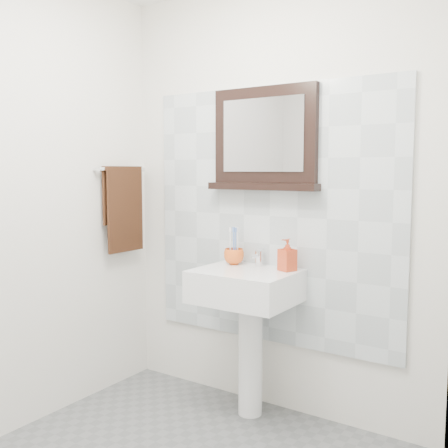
# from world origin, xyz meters

# --- Properties ---
(back_wall) EXTENTS (2.00, 0.01, 2.50)m
(back_wall) POSITION_xyz_m (0.00, 1.10, 1.25)
(back_wall) COLOR silver
(back_wall) RESTS_ON ground
(left_wall) EXTENTS (0.01, 2.20, 2.50)m
(left_wall) POSITION_xyz_m (-1.00, 0.00, 1.25)
(left_wall) COLOR silver
(left_wall) RESTS_ON ground
(right_wall) EXTENTS (0.01, 2.20, 2.50)m
(right_wall) POSITION_xyz_m (1.00, 0.00, 1.25)
(right_wall) COLOR silver
(right_wall) RESTS_ON ground
(splashback) EXTENTS (1.60, 0.02, 1.50)m
(splashback) POSITION_xyz_m (0.00, 1.09, 1.15)
(splashback) COLOR silver
(splashback) RESTS_ON back_wall
(pedestal_sink) EXTENTS (0.55, 0.44, 0.96)m
(pedestal_sink) POSITION_xyz_m (-0.03, 0.87, 0.68)
(pedestal_sink) COLOR white
(pedestal_sink) RESTS_ON ground
(toothbrush_cup) EXTENTS (0.15, 0.15, 0.09)m
(toothbrush_cup) POSITION_xyz_m (-0.19, 0.98, 0.91)
(toothbrush_cup) COLOR #E85B1B
(toothbrush_cup) RESTS_ON pedestal_sink
(toothbrushes) EXTENTS (0.05, 0.04, 0.21)m
(toothbrushes) POSITION_xyz_m (-0.18, 0.98, 0.98)
(toothbrushes) COLOR white
(toothbrushes) RESTS_ON toothbrush_cup
(soap_dispenser) EXTENTS (0.11, 0.11, 0.18)m
(soap_dispenser) POSITION_xyz_m (0.17, 0.98, 0.95)
(soap_dispenser) COLOR #B51A15
(soap_dispenser) RESTS_ON pedestal_sink
(framed_mirror) EXTENTS (0.69, 0.11, 0.59)m
(framed_mirror) POSITION_xyz_m (-0.03, 1.06, 1.58)
(framed_mirror) COLOR black
(framed_mirror) RESTS_ON back_wall
(towel_bar) EXTENTS (0.07, 0.40, 0.03)m
(towel_bar) POSITION_xyz_m (-0.95, 0.84, 1.42)
(towel_bar) COLOR silver
(towel_bar) RESTS_ON left_wall
(hand_towel) EXTENTS (0.06, 0.30, 0.55)m
(hand_towel) POSITION_xyz_m (-0.94, 0.84, 1.21)
(hand_towel) COLOR black
(hand_towel) RESTS_ON towel_bar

